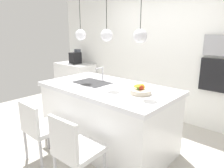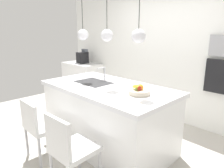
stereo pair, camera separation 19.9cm
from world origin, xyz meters
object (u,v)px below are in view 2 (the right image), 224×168
object	(u,v)px
coffee_machine	(83,57)
chair_near	(39,125)
fruit_bowl	(139,91)
oven	(223,77)
chair_middle	(70,147)

from	to	relation	value
coffee_machine	chair_near	distance (m)	3.00
coffee_machine	fruit_bowl	bearing A→B (deg)	-23.40
coffee_machine	oven	bearing A→B (deg)	4.96
fruit_bowl	chair_near	xyz separation A→B (m)	(-0.97, -0.93, -0.50)
fruit_bowl	oven	size ratio (longest dim) A/B	0.50
chair_near	chair_middle	size ratio (longest dim) A/B	0.96
oven	chair_near	world-z (taller)	oven
coffee_machine	chair_middle	distance (m)	3.56
fruit_bowl	oven	distance (m)	1.64
fruit_bowl	chair_middle	world-z (taller)	fruit_bowl
chair_near	chair_middle	bearing A→B (deg)	-0.75
coffee_machine	chair_near	bearing A→B (deg)	-48.22
fruit_bowl	oven	xyz separation A→B (m)	(0.49, 1.57, 0.01)
coffee_machine	chair_middle	bearing A→B (deg)	-38.96
coffee_machine	chair_middle	xyz separation A→B (m)	(2.73, -2.21, -0.55)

